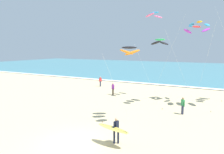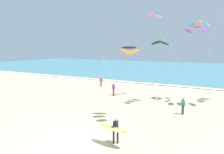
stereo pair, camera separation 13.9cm
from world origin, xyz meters
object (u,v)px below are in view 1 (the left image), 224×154
(bystander_purple_top, at_px, (113,89))
(kite_arc_scarlet_mid, at_px, (196,29))
(surfer_lead, at_px, (115,129))
(kite_arc_emerald_close, at_px, (160,42))
(bystander_green_top, at_px, (183,106))
(bystander_red_top, at_px, (100,81))
(kite_arc_cobalt_low, at_px, (154,15))
(kite_arc_golden_high, at_px, (199,24))
(kite_arc_charcoal_outer, at_px, (129,51))

(bystander_purple_top, bearing_deg, kite_arc_scarlet_mid, 5.06)
(surfer_lead, xyz_separation_m, bystander_purple_top, (-6.97, 12.72, -0.24))
(surfer_lead, relative_size, kite_arc_emerald_close, 0.33)
(kite_arc_scarlet_mid, relative_size, bystander_green_top, 5.29)
(kite_arc_scarlet_mid, bearing_deg, bystander_green_top, -92.11)
(surfer_lead, relative_size, kite_arc_scarlet_mid, 0.28)
(bystander_red_top, bearing_deg, kite_arc_cobalt_low, -20.46)
(kite_arc_emerald_close, relative_size, bystander_red_top, 4.41)
(kite_arc_golden_high, bearing_deg, surfer_lead, -101.93)
(kite_arc_scarlet_mid, bearing_deg, surfer_lead, -101.46)
(kite_arc_golden_high, xyz_separation_m, kite_arc_charcoal_outer, (-3.98, -9.56, -2.78))
(bystander_purple_top, height_order, bystander_red_top, same)
(kite_arc_cobalt_low, xyz_separation_m, kite_arc_emerald_close, (1.55, -2.73, -3.19))
(surfer_lead, relative_size, bystander_purple_top, 1.46)
(kite_arc_golden_high, bearing_deg, kite_arc_charcoal_outer, -112.61)
(kite_arc_golden_high, height_order, bystander_purple_top, kite_arc_golden_high)
(bystander_green_top, bearing_deg, kite_arc_scarlet_mid, 87.89)
(surfer_lead, height_order, bystander_red_top, surfer_lead)
(kite_arc_emerald_close, distance_m, bystander_green_top, 7.01)
(kite_arc_scarlet_mid, height_order, bystander_green_top, kite_arc_scarlet_mid)
(kite_arc_scarlet_mid, height_order, kite_arc_emerald_close, kite_arc_scarlet_mid)
(bystander_green_top, bearing_deg, kite_arc_cobalt_low, 131.71)
(kite_arc_charcoal_outer, distance_m, bystander_red_top, 17.40)
(kite_arc_emerald_close, bearing_deg, bystander_red_top, 150.55)
(bystander_purple_top, bearing_deg, kite_arc_emerald_close, -15.66)
(kite_arc_charcoal_outer, bearing_deg, kite_arc_golden_high, 67.39)
(surfer_lead, relative_size, bystander_red_top, 1.46)
(kite_arc_golden_high, bearing_deg, bystander_green_top, -94.08)
(kite_arc_golden_high, bearing_deg, kite_arc_scarlet_mid, -116.49)
(kite_arc_scarlet_mid, distance_m, bystander_purple_top, 12.14)
(kite_arc_cobalt_low, bearing_deg, bystander_red_top, 159.54)
(kite_arc_emerald_close, bearing_deg, kite_arc_golden_high, 42.50)
(surfer_lead, xyz_separation_m, kite_arc_scarlet_mid, (2.75, 13.58, 6.98))
(kite_arc_cobalt_low, distance_m, bystander_green_top, 11.35)
(kite_arc_charcoal_outer, height_order, bystander_green_top, kite_arc_charcoal_outer)
(surfer_lead, bearing_deg, kite_arc_emerald_close, 92.26)
(kite_arc_scarlet_mid, bearing_deg, kite_arc_charcoal_outer, -112.43)
(bystander_purple_top, xyz_separation_m, bystander_red_top, (-4.70, 4.52, 0.00))
(surfer_lead, distance_m, kite_arc_cobalt_low, 16.35)
(surfer_lead, height_order, kite_arc_scarlet_mid, kite_arc_scarlet_mid)
(kite_arc_golden_high, distance_m, kite_arc_cobalt_low, 5.11)
(kite_arc_golden_high, bearing_deg, kite_arc_cobalt_low, -175.70)
(kite_arc_golden_high, distance_m, bystander_purple_top, 12.70)
(kite_arc_golden_high, xyz_separation_m, kite_arc_cobalt_low, (-4.94, -0.37, 1.25))
(bystander_purple_top, distance_m, bystander_red_top, 6.52)
(kite_arc_emerald_close, height_order, bystander_red_top, kite_arc_emerald_close)
(kite_arc_scarlet_mid, distance_m, bystander_red_top, 16.54)
(kite_arc_golden_high, relative_size, bystander_red_top, 5.63)
(kite_arc_cobalt_low, height_order, bystander_green_top, kite_arc_cobalt_low)
(kite_arc_cobalt_low, bearing_deg, kite_arc_emerald_close, -60.40)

